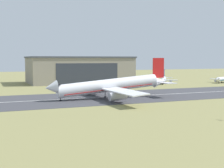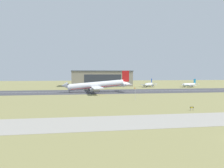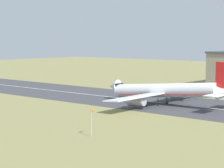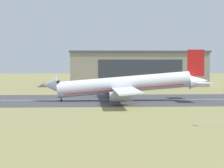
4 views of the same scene
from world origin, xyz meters
TOP-DOWN VIEW (x-y plane):
  - ground_plane at (0.00, 61.88)m, footprint 673.62×673.62m
  - runway_strip at (0.00, 123.77)m, footprint 433.62×40.73m
  - runway_centreline at (0.00, 123.77)m, footprint 390.26×0.70m
  - airplane_landing at (-17.27, 120.24)m, footprint 50.56×55.56m
  - windsock_pole at (-2.92, 68.57)m, footprint 1.02×2.15m

SIDE VIEW (x-z plane):
  - ground_plane at x=0.00m, z-range 0.00..0.00m
  - runway_strip at x=0.00m, z-range 0.00..0.06m
  - runway_centreline at x=0.00m, z-range 0.06..0.07m
  - airplane_landing at x=-17.27m, z-range -2.93..12.65m
  - windsock_pole at x=-2.92m, z-range 2.43..8.78m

